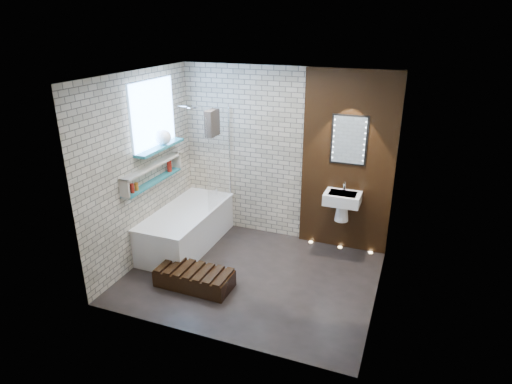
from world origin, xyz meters
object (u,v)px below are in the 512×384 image
at_px(walnut_step, 194,278).
at_px(bathtub, 187,228).
at_px(bath_screen, 219,159).
at_px(washbasin, 342,202).
at_px(led_mirror, 349,140).

bearing_deg(walnut_step, bathtub, 123.80).
relative_size(bath_screen, washbasin, 2.41).
height_order(led_mirror, walnut_step, led_mirror).
xyz_separation_m(bathtub, bath_screen, (0.35, 0.44, 0.99)).
relative_size(bath_screen, led_mirror, 2.00).
distance_m(led_mirror, walnut_step, 2.78).
relative_size(bathtub, washbasin, 3.00).
relative_size(bathtub, bath_screen, 1.24).
height_order(bathtub, led_mirror, led_mirror).
bearing_deg(led_mirror, walnut_step, -132.09).
xyz_separation_m(washbasin, walnut_step, (-1.55, -1.56, -0.68)).
distance_m(washbasin, led_mirror, 0.88).
bearing_deg(washbasin, bathtub, -163.99).
height_order(bath_screen, walnut_step, bath_screen).
height_order(washbasin, led_mirror, led_mirror).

